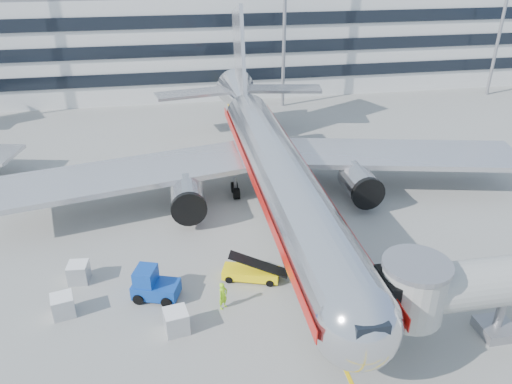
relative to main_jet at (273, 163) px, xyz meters
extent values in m
plane|color=gray|center=(0.00, -11.72, -4.23)|extent=(180.00, 180.00, 0.00)
cube|color=yellow|center=(0.00, -1.72, -4.23)|extent=(0.25, 70.00, 0.01)
cylinder|color=silver|center=(0.00, -3.72, -0.03)|extent=(5.00, 36.00, 5.00)
sphere|color=silver|center=(0.00, -21.72, -0.03)|extent=(5.00, 5.00, 5.00)
cone|color=silver|center=(0.00, 19.28, 0.57)|extent=(5.00, 10.00, 5.00)
cube|color=black|center=(0.00, -23.22, 1.09)|extent=(1.80, 1.20, 0.90)
cube|color=#B7B7BC|center=(13.00, 1.78, -0.83)|extent=(24.95, 12.07, 0.50)
cube|color=#B7B7BC|center=(-13.00, 1.78, -0.83)|extent=(24.95, 12.07, 0.50)
cylinder|color=#99999E|center=(8.00, -1.72, -2.03)|extent=(3.00, 4.20, 3.00)
cylinder|color=#99999E|center=(-8.00, -1.72, -2.03)|extent=(3.00, 4.20, 3.00)
cylinder|color=black|center=(8.00, -3.72, -2.03)|extent=(3.10, 0.50, 3.10)
cylinder|color=black|center=(-8.00, -3.72, -2.03)|extent=(3.10, 0.50, 3.10)
cube|color=#B7B7BC|center=(0.00, 19.78, 4.97)|extent=(0.45, 9.39, 13.72)
cube|color=#B7B7BC|center=(5.50, 20.28, 1.17)|extent=(10.41, 4.94, 0.35)
cube|color=#B7B7BC|center=(-5.50, 20.28, 1.17)|extent=(10.41, 4.94, 0.35)
cylinder|color=gray|center=(0.00, -19.72, -3.33)|extent=(0.24, 0.24, 1.80)
cylinder|color=black|center=(0.00, -19.72, -3.78)|extent=(0.35, 0.90, 0.90)
cylinder|color=gray|center=(3.20, 2.28, -3.23)|extent=(0.30, 0.30, 2.00)
cylinder|color=gray|center=(-3.20, 2.28, -3.23)|extent=(0.30, 0.30, 2.00)
cube|color=#B3110C|center=(2.52, -3.72, 0.27)|extent=(0.06, 38.00, 0.90)
cube|color=#B3110C|center=(-2.52, -3.72, 0.27)|extent=(0.06, 38.00, 0.90)
cylinder|color=#A8A8A3|center=(10.50, -19.72, -0.03)|extent=(13.00, 3.00, 3.00)
cylinder|color=#A8A8A3|center=(4.20, -19.72, -0.03)|extent=(3.80, 3.80, 3.40)
cylinder|color=gray|center=(4.20, -19.72, 1.87)|extent=(4.00, 4.00, 0.30)
cube|color=black|center=(2.90, -19.72, -0.03)|extent=(1.40, 2.60, 2.60)
cylinder|color=gray|center=(10.50, -19.72, -2.63)|extent=(0.56, 0.56, 3.20)
cube|color=gray|center=(10.50, -19.72, -3.88)|extent=(2.20, 2.20, 0.70)
cylinder|color=black|center=(9.60, -19.72, -3.88)|extent=(0.35, 0.70, 0.70)
cylinder|color=black|center=(11.40, -19.72, -3.88)|extent=(0.35, 0.70, 0.70)
cube|color=silver|center=(0.00, 46.28, 3.27)|extent=(150.00, 24.00, 15.00)
cube|color=black|center=(0.00, 34.18, -0.23)|extent=(150.00, 0.30, 1.80)
cube|color=black|center=(0.00, 34.18, 3.77)|extent=(150.00, 0.30, 1.80)
cube|color=black|center=(0.00, 34.18, 7.77)|extent=(150.00, 0.30, 1.80)
cylinder|color=gray|center=(8.00, 30.28, 8.27)|extent=(0.50, 0.50, 25.00)
cylinder|color=gray|center=(42.00, 30.28, 8.27)|extent=(0.50, 0.50, 25.00)
cube|color=yellow|center=(-4.00, -11.30, -3.72)|extent=(4.42, 2.74, 0.66)
cube|color=black|center=(-4.00, -11.30, -2.86)|extent=(4.47, 2.36, 1.45)
cylinder|color=black|center=(-5.23, -10.19, -3.95)|extent=(0.62, 0.43, 0.57)
cylinder|color=black|center=(-5.64, -11.45, -3.95)|extent=(0.62, 0.43, 0.57)
cylinder|color=black|center=(-2.36, -11.14, -3.95)|extent=(0.62, 0.43, 0.57)
cylinder|color=black|center=(-2.77, -12.40, -3.95)|extent=(0.62, 0.43, 0.57)
cube|color=#0E3B9A|center=(-10.89, -12.23, -3.50)|extent=(3.56, 2.73, 1.01)
cube|color=#0E3B9A|center=(-11.53, -12.00, -2.49)|extent=(1.83, 2.04, 1.24)
cube|color=black|center=(-11.53, -12.00, -2.10)|extent=(1.65, 1.79, 0.11)
cylinder|color=black|center=(-11.57, -11.10, -3.84)|extent=(0.85, 0.58, 0.79)
cylinder|color=black|center=(-12.12, -12.69, -3.84)|extent=(0.85, 0.58, 0.79)
cylinder|color=black|center=(-9.66, -11.76, -3.84)|extent=(0.85, 0.58, 0.79)
cylinder|color=black|center=(-10.21, -13.35, -3.84)|extent=(0.85, 0.58, 0.79)
cube|color=#B0B3B8|center=(-17.04, -12.94, -3.51)|extent=(1.70, 1.70, 1.46)
cube|color=white|center=(-17.04, -12.94, -2.76)|extent=(1.70, 1.70, 0.05)
cube|color=#B0B3B8|center=(-16.50, -9.27, -3.51)|extent=(1.54, 1.54, 1.46)
cube|color=white|center=(-16.50, -9.27, -2.76)|extent=(1.54, 1.54, 0.05)
cube|color=#B0B3B8|center=(-9.63, -15.87, -3.47)|extent=(1.70, 1.70, 1.52)
cube|color=white|center=(-9.63, -15.87, -2.70)|extent=(1.70, 1.70, 0.06)
imported|color=#9AEE19|center=(-6.40, -14.16, -3.22)|extent=(0.88, 0.85, 2.04)
camera|label=1|loc=(-9.00, -41.03, 18.45)|focal=35.00mm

